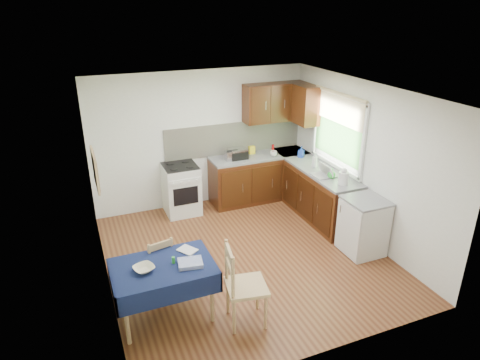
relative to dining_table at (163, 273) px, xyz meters
name	(u,v)px	position (x,y,z in m)	size (l,w,h in m)	color
floor	(246,256)	(1.42, 0.85, -0.62)	(4.20, 4.20, 0.00)	#542A16
ceiling	(247,92)	(1.42, 0.85, 1.88)	(4.00, 4.20, 0.02)	white
wall_back	(201,139)	(1.42, 2.95, 0.63)	(4.00, 0.02, 2.50)	silver
wall_front	(329,257)	(1.42, -1.25, 0.63)	(4.00, 0.02, 2.50)	silver
wall_left	(99,204)	(-0.58, 0.85, 0.63)	(0.02, 4.20, 2.50)	silver
wall_right	(363,162)	(3.42, 0.85, 0.63)	(0.02, 4.20, 2.50)	silver
base_cabinets	(287,186)	(2.78, 2.10, -0.19)	(1.90, 2.30, 0.86)	black
worktop_back	(260,156)	(2.47, 2.65, 0.26)	(1.90, 0.60, 0.04)	slate
worktop_right	(322,172)	(3.12, 1.50, 0.26)	(0.60, 1.70, 0.04)	slate
worktop_corner	(290,152)	(3.12, 2.65, 0.26)	(0.60, 0.60, 0.04)	slate
splashback	(235,138)	(2.07, 2.93, 0.58)	(2.70, 0.02, 0.60)	beige
upper_cabinets	(284,103)	(2.95, 2.65, 1.23)	(1.20, 0.85, 0.70)	black
stove	(181,189)	(0.92, 2.65, -0.16)	(0.60, 0.61, 0.92)	silver
window	(338,126)	(3.40, 1.55, 1.03)	(0.04, 1.48, 1.26)	#2C5A25
fridge	(363,226)	(3.12, 0.30, -0.18)	(0.58, 0.60, 0.89)	silver
corkboard	(95,170)	(-0.55, 1.15, 0.98)	(0.04, 0.62, 0.47)	tan
dining_table	(163,273)	(0.00, 0.00, 0.00)	(1.20, 0.81, 0.72)	#0E123A
chair_far	(158,264)	(0.03, 0.48, -0.17)	(0.44, 0.44, 0.84)	tan
chair_near	(242,283)	(0.82, -0.45, -0.06)	(0.53, 0.53, 1.05)	tan
toaster	(232,155)	(1.89, 2.59, 0.37)	(0.25, 0.16, 0.19)	silver
sandwich_press	(238,153)	(2.02, 2.64, 0.37)	(0.32, 0.28, 0.19)	black
sauce_bottle	(273,150)	(2.71, 2.57, 0.38)	(0.04, 0.04, 0.20)	red
yellow_packet	(252,150)	(2.36, 2.77, 0.36)	(0.11, 0.07, 0.15)	yellow
dish_rack	(325,174)	(3.05, 1.30, 0.31)	(0.43, 0.32, 0.20)	gray
kettle	(344,177)	(3.12, 0.89, 0.40)	(0.16, 0.16, 0.27)	silver
cup	(274,154)	(2.69, 2.49, 0.33)	(0.13, 0.13, 0.10)	silver
soap_bottle_a	(315,160)	(3.09, 1.70, 0.42)	(0.10, 0.10, 0.27)	silver
soap_bottle_b	(301,152)	(3.13, 2.24, 0.39)	(0.09, 0.10, 0.21)	#1E3EB2
soap_bottle_c	(332,173)	(3.08, 1.17, 0.37)	(0.13, 0.13, 0.17)	green
plate_bowl	(144,269)	(-0.22, -0.02, 0.13)	(0.23, 0.23, 0.06)	beige
book	(183,253)	(0.29, 0.16, 0.11)	(0.17, 0.23, 0.02)	white
spice_jar	(173,260)	(0.13, 0.01, 0.15)	(0.04, 0.04, 0.08)	green
tea_towel	(190,263)	(0.31, -0.11, 0.13)	(0.28, 0.22, 0.05)	#283B93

